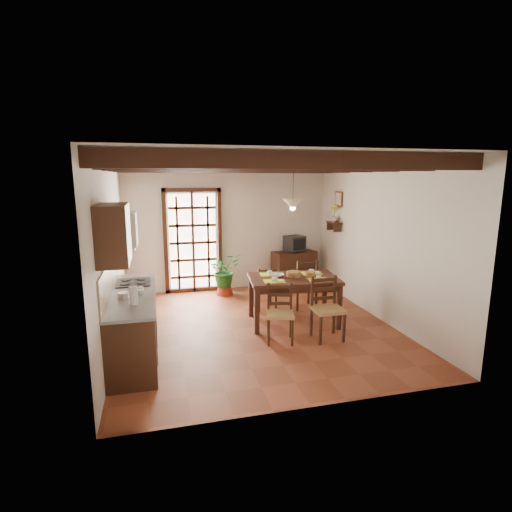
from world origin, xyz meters
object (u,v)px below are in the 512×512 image
object	(u,v)px
chair_far_left	(265,296)
chair_far_right	(303,292)
potted_plant	(224,269)
chair_near_right	(327,320)
dining_table	(293,283)
crt_tv	(294,243)
kitchen_counter	(134,323)
chair_near_left	(280,324)
pendant_lamp	(293,203)
sideboard	(294,269)

from	to	relation	value
chair_far_left	chair_far_right	world-z (taller)	chair_far_right
chair_far_left	potted_plant	bearing A→B (deg)	-65.84
chair_near_right	dining_table	bearing A→B (deg)	108.76
chair_far_right	crt_tv	bearing A→B (deg)	-104.11
kitchen_counter	chair_near_left	size ratio (longest dim) A/B	2.51
chair_near_left	kitchen_counter	bearing A→B (deg)	-167.21
pendant_lamp	sideboard	bearing A→B (deg)	69.08
dining_table	chair_near_right	world-z (taller)	chair_near_right
kitchen_counter	crt_tv	world-z (taller)	kitchen_counter
dining_table	pendant_lamp	size ratio (longest dim) A/B	1.91
chair_far_right	kitchen_counter	bearing A→B (deg)	22.20
kitchen_counter	chair_far_right	bearing A→B (deg)	23.79
dining_table	crt_tv	bearing A→B (deg)	76.98
potted_plant	pendant_lamp	world-z (taller)	pendant_lamp
pendant_lamp	chair_near_right	bearing A→B (deg)	-73.08
chair_near_right	crt_tv	distance (m)	3.11
chair_near_right	sideboard	world-z (taller)	chair_near_right
chair_near_right	crt_tv	size ratio (longest dim) A/B	2.00
kitchen_counter	dining_table	distance (m)	2.72
chair_near_left	chair_near_right	size ratio (longest dim) A/B	0.91
chair_near_right	chair_far_left	xyz separation A→B (m)	(-0.55, 1.63, -0.04)
chair_far_right	sideboard	distance (m)	1.50
chair_far_left	sideboard	world-z (taller)	chair_far_left
kitchen_counter	sideboard	world-z (taller)	kitchen_counter
chair_near_right	pendant_lamp	world-z (taller)	pendant_lamp
kitchen_counter	pendant_lamp	xyz separation A→B (m)	(2.63, 0.75, 1.60)
chair_near_right	chair_far_right	distance (m)	1.54
chair_near_right	pendant_lamp	xyz separation A→B (m)	(-0.28, 0.91, 1.77)
chair_near_right	sideboard	bearing A→B (deg)	80.09
chair_far_left	sideboard	bearing A→B (deg)	-131.11
chair_near_left	chair_far_right	world-z (taller)	chair_far_right
dining_table	chair_far_left	distance (m)	0.97
chair_far_left	potted_plant	size ratio (longest dim) A/B	0.45
chair_near_right	chair_far_right	world-z (taller)	chair_near_right
dining_table	chair_near_left	distance (m)	0.96
chair_far_right	potted_plant	bearing A→B (deg)	-44.54
crt_tv	dining_table	bearing A→B (deg)	-128.12
potted_plant	sideboard	bearing A→B (deg)	7.30
dining_table	potted_plant	distance (m)	2.15
chair_near_left	crt_tv	xyz separation A→B (m)	(1.26, 2.89, 0.75)
crt_tv	pendant_lamp	distance (m)	2.45
kitchen_counter	chair_far_right	xyz separation A→B (m)	(3.10, 1.37, -0.17)
chair_far_left	crt_tv	size ratio (longest dim) A/B	1.72
chair_far_right	sideboard	size ratio (longest dim) A/B	0.99
crt_tv	pendant_lamp	size ratio (longest dim) A/B	0.58
kitchen_counter	sideboard	xyz separation A→B (m)	(3.43, 2.83, -0.06)
chair_far_right	crt_tv	distance (m)	1.65
chair_near_right	sideboard	distance (m)	3.03
kitchen_counter	chair_far_left	size ratio (longest dim) A/B	2.66
chair_far_right	crt_tv	world-z (taller)	crt_tv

